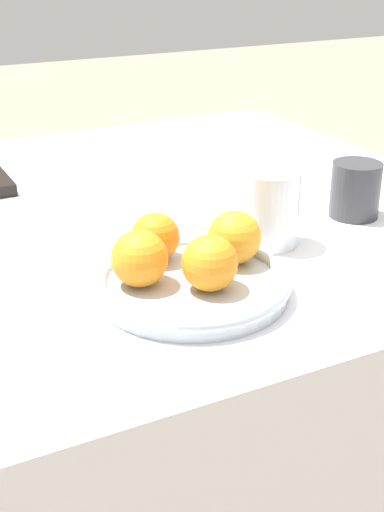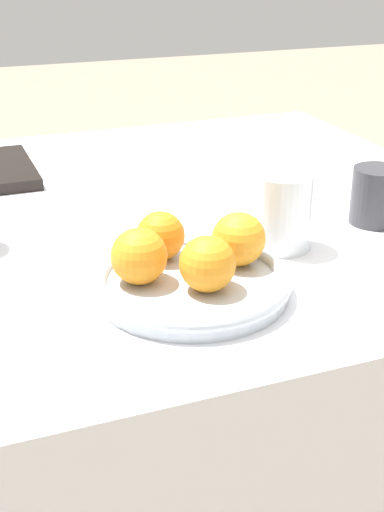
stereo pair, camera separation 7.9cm
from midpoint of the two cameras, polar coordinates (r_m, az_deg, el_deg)
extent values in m
cube|color=white|center=(1.30, -1.55, -12.14)|extent=(1.10, 0.99, 0.76)
cylinder|color=#B2BCC6|center=(0.85, 2.66, -2.54)|extent=(0.23, 0.23, 0.02)
torus|color=#B2BCC6|center=(0.84, 2.67, -1.96)|extent=(0.24, 0.24, 0.02)
sphere|color=orange|center=(0.81, 4.04, -0.69)|extent=(0.07, 0.07, 0.07)
sphere|color=orange|center=(0.82, -1.54, -0.07)|extent=(0.07, 0.07, 0.07)
sphere|color=orange|center=(0.89, 0.00, 1.59)|extent=(0.06, 0.06, 0.06)
sphere|color=orange|center=(0.87, 6.32, 1.30)|extent=(0.07, 0.07, 0.07)
cylinder|color=silver|center=(0.97, 9.59, 3.51)|extent=(0.08, 0.08, 0.10)
cylinder|color=#333338|center=(1.09, 16.57, 4.60)|extent=(0.07, 0.07, 0.08)
camera|label=1|loc=(0.04, -87.29, 1.24)|focal=50.00mm
camera|label=2|loc=(0.04, 92.71, -1.24)|focal=50.00mm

